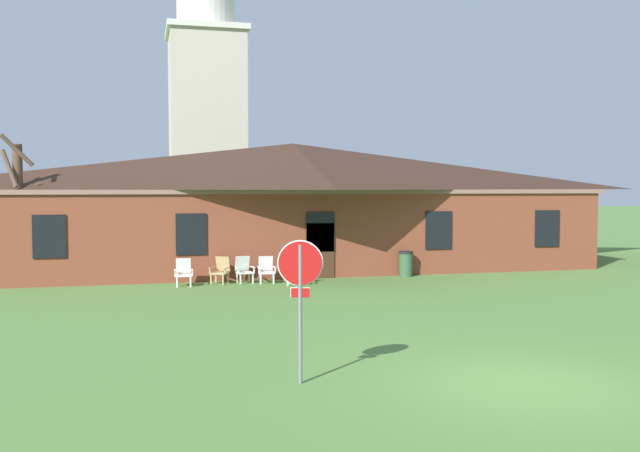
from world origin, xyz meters
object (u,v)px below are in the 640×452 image
(stop_sign, at_px, (300,282))
(trash_bin, at_px, (406,264))
(lawn_chair_near_door, at_px, (221,270))
(lawn_chair_by_porch, at_px, (184,272))
(lawn_chair_right_end, at_px, (295,271))
(lawn_chair_left_end, at_px, (244,269))
(lawn_chair_middle, at_px, (266,269))

(stop_sign, relative_size, trash_bin, 2.58)
(lawn_chair_near_door, distance_m, trash_bin, 7.16)
(lawn_chair_by_porch, xyz_separation_m, lawn_chair_right_end, (3.84, -0.65, 0.00))
(lawn_chair_by_porch, bearing_deg, lawn_chair_near_door, 13.98)
(lawn_chair_by_porch, distance_m, lawn_chair_near_door, 1.38)
(stop_sign, bearing_deg, lawn_chair_right_end, 78.40)
(lawn_chair_near_door, xyz_separation_m, lawn_chair_right_end, (2.51, -0.98, 0.00))
(trash_bin, bearing_deg, lawn_chair_near_door, -178.29)
(lawn_chair_by_porch, distance_m, lawn_chair_right_end, 3.90)
(lawn_chair_by_porch, distance_m, trash_bin, 8.51)
(lawn_chair_by_porch, distance_m, lawn_chair_left_end, 2.17)
(stop_sign, bearing_deg, lawn_chair_near_door, 90.02)
(lawn_chair_middle, bearing_deg, lawn_chair_by_porch, -178.69)
(lawn_chair_near_door, height_order, lawn_chair_right_end, same)
(stop_sign, distance_m, trash_bin, 15.22)
(lawn_chair_by_porch, distance_m, lawn_chair_middle, 2.94)
(stop_sign, distance_m, lawn_chair_right_end, 12.51)
(lawn_chair_near_door, bearing_deg, trash_bin, 1.71)
(lawn_chair_by_porch, relative_size, lawn_chair_right_end, 1.00)
(lawn_chair_left_end, distance_m, lawn_chair_right_end, 1.92)
(lawn_chair_middle, height_order, lawn_chair_right_end, same)
(stop_sign, distance_m, lawn_chair_left_end, 13.18)
(stop_sign, height_order, lawn_chair_middle, stop_sign)
(lawn_chair_by_porch, relative_size, trash_bin, 0.98)
(lawn_chair_near_door, bearing_deg, lawn_chair_left_end, -5.18)
(trash_bin, bearing_deg, stop_sign, -118.12)
(lawn_chair_middle, height_order, trash_bin, trash_bin)
(lawn_chair_near_door, relative_size, lawn_chair_right_end, 1.00)
(lawn_chair_middle, distance_m, trash_bin, 5.57)
(lawn_chair_middle, distance_m, lawn_chair_right_end, 1.15)
(lawn_chair_left_end, bearing_deg, lawn_chair_by_porch, -173.13)
(stop_sign, relative_size, lawn_chair_middle, 2.64)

